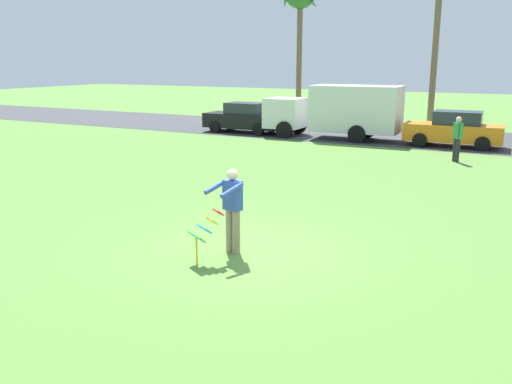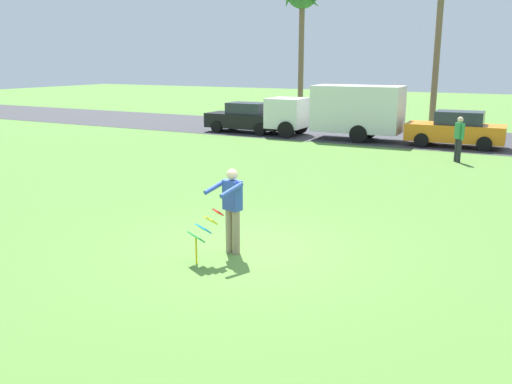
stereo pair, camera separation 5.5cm
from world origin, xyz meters
The scene contains 8 objects.
ground_plane centered at (0.00, 0.00, 0.00)m, with size 120.00×120.00×0.00m, color #568438.
road_strip centered at (0.00, 18.80, 0.01)m, with size 120.00×8.00×0.01m, color #38383D.
person_kite_flyer centered at (-0.16, -0.28, 0.95)m, with size 0.66×0.74×1.73m.
kite_held centered at (-0.36, -1.00, 0.66)m, with size 0.63×0.73×1.02m.
parked_car_black centered at (-9.07, 16.40, 0.77)m, with size 4.21×1.86×1.60m.
parked_truck_white_box centered at (-3.72, 16.40, 1.41)m, with size 6.76×2.25×2.62m.
parked_car_orange centered at (1.69, 16.40, 0.77)m, with size 4.26×1.96×1.60m.
person_walker_near centered at (2.35, 12.50, 0.93)m, with size 0.39×0.48×1.73m.
Camera 1 is at (5.09, -9.29, 3.80)m, focal length 38.14 mm.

